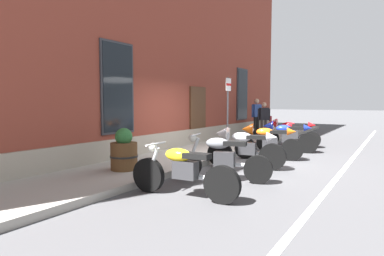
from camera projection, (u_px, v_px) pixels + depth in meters
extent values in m
plane|color=#424244|center=(225.00, 160.00, 9.76)|extent=(140.00, 140.00, 0.00)
cube|color=gray|center=(193.00, 154.00, 10.36)|extent=(27.23, 2.27, 0.15)
cube|color=silver|center=(342.00, 172.00, 8.06)|extent=(27.23, 0.12, 0.01)
cube|color=brown|center=(90.00, 10.00, 12.39)|extent=(21.23, 6.90, 10.39)
cube|color=gray|center=(165.00, 143.00, 10.92)|extent=(21.23, 0.10, 0.70)
cube|color=#2D2D33|center=(117.00, 88.00, 9.00)|extent=(1.22, 0.06, 2.52)
cube|color=black|center=(118.00, 88.00, 8.98)|extent=(1.10, 0.03, 2.40)
cube|color=#472B19|center=(198.00, 117.00, 12.65)|extent=(1.10, 0.08, 2.30)
cube|color=#2D2D33|center=(242.00, 94.00, 16.16)|extent=(1.22, 0.06, 2.52)
cube|color=black|center=(243.00, 94.00, 16.15)|extent=(1.10, 0.03, 2.40)
cylinder|color=black|center=(149.00, 175.00, 6.22)|extent=(0.16, 0.66, 0.65)
cylinder|color=black|center=(222.00, 185.00, 5.50)|extent=(0.16, 0.66, 0.65)
cylinder|color=silver|center=(153.00, 163.00, 6.16)|extent=(0.09, 0.31, 0.62)
cube|color=#28282B|center=(185.00, 170.00, 5.82)|extent=(0.25, 0.45, 0.32)
ellipsoid|color=gold|center=(178.00, 155.00, 5.87)|extent=(0.29, 0.54, 0.24)
cube|color=black|center=(197.00, 156.00, 5.69)|extent=(0.25, 0.49, 0.10)
cylinder|color=silver|center=(156.00, 144.00, 6.09)|extent=(0.62, 0.07, 0.04)
cylinder|color=silver|center=(203.00, 178.00, 5.79)|extent=(0.12, 0.45, 0.09)
sphere|color=silver|center=(153.00, 147.00, 6.13)|extent=(0.18, 0.18, 0.18)
cylinder|color=black|center=(188.00, 165.00, 7.34)|extent=(0.26, 0.61, 0.60)
cylinder|color=black|center=(258.00, 170.00, 6.85)|extent=(0.26, 0.61, 0.60)
cylinder|color=silver|center=(193.00, 153.00, 7.29)|extent=(0.15, 0.34, 0.69)
cube|color=#28282B|center=(224.00, 159.00, 7.07)|extent=(0.32, 0.48, 0.32)
ellipsoid|color=slate|center=(218.00, 143.00, 7.09)|extent=(0.38, 0.57, 0.24)
cube|color=black|center=(235.00, 143.00, 6.97)|extent=(0.33, 0.52, 0.10)
cylinder|color=silver|center=(196.00, 135.00, 7.23)|extent=(0.61, 0.18, 0.04)
cylinder|color=silver|center=(239.00, 165.00, 7.10)|extent=(0.20, 0.46, 0.09)
sphere|color=silver|center=(193.00, 138.00, 7.26)|extent=(0.18, 0.18, 0.18)
cylinder|color=black|center=(220.00, 154.00, 8.75)|extent=(0.23, 0.69, 0.68)
cylinder|color=black|center=(272.00, 157.00, 8.22)|extent=(0.23, 0.69, 0.68)
cylinder|color=silver|center=(223.00, 144.00, 8.69)|extent=(0.12, 0.32, 0.65)
cube|color=#28282B|center=(247.00, 148.00, 8.45)|extent=(0.29, 0.47, 0.32)
ellipsoid|color=silver|center=(242.00, 137.00, 8.49)|extent=(0.34, 0.56, 0.24)
cube|color=black|center=(256.00, 137.00, 8.34)|extent=(0.30, 0.51, 0.10)
cylinder|color=silver|center=(227.00, 130.00, 8.63)|extent=(0.62, 0.14, 0.04)
cylinder|color=silver|center=(260.00, 153.00, 8.46)|extent=(0.16, 0.46, 0.09)
cone|color=silver|center=(222.00, 133.00, 8.69)|extent=(0.41, 0.40, 0.36)
cone|color=silver|center=(272.00, 137.00, 8.19)|extent=(0.28, 0.30, 0.24)
cylinder|color=black|center=(245.00, 148.00, 9.93)|extent=(0.30, 0.65, 0.64)
cylinder|color=black|center=(292.00, 150.00, 9.56)|extent=(0.30, 0.65, 0.64)
cylinder|color=silver|center=(249.00, 139.00, 9.88)|extent=(0.16, 0.34, 0.68)
cube|color=#28282B|center=(270.00, 143.00, 9.72)|extent=(0.33, 0.48, 0.32)
ellipsoid|color=orange|center=(265.00, 132.00, 9.73)|extent=(0.40, 0.57, 0.24)
cube|color=black|center=(278.00, 132.00, 9.63)|extent=(0.35, 0.52, 0.10)
cylinder|color=silver|center=(252.00, 126.00, 9.83)|extent=(0.61, 0.21, 0.04)
cylinder|color=silver|center=(280.00, 147.00, 9.76)|extent=(0.21, 0.46, 0.09)
cone|color=orange|center=(247.00, 129.00, 9.87)|extent=(0.44, 0.43, 0.36)
cone|color=orange|center=(292.00, 132.00, 9.52)|extent=(0.30, 0.32, 0.24)
cylinder|color=black|center=(266.00, 142.00, 11.32)|extent=(0.32, 0.67, 0.66)
cylinder|color=black|center=(308.00, 143.00, 10.98)|extent=(0.32, 0.67, 0.66)
cylinder|color=silver|center=(269.00, 134.00, 11.27)|extent=(0.17, 0.33, 0.67)
cube|color=#28282B|center=(288.00, 138.00, 11.12)|extent=(0.34, 0.49, 0.32)
ellipsoid|color=#192D9E|center=(284.00, 128.00, 11.14)|extent=(0.41, 0.57, 0.24)
cube|color=black|center=(296.00, 128.00, 11.04)|extent=(0.36, 0.52, 0.10)
cylinder|color=silver|center=(272.00, 123.00, 11.22)|extent=(0.60, 0.22, 0.04)
cylinder|color=silver|center=(297.00, 141.00, 11.17)|extent=(0.22, 0.46, 0.09)
cone|color=#192D9E|center=(268.00, 126.00, 11.26)|extent=(0.45, 0.43, 0.36)
cone|color=#192D9E|center=(308.00, 128.00, 10.94)|extent=(0.31, 0.32, 0.24)
cylinder|color=black|center=(271.00, 138.00, 12.93)|extent=(0.18, 0.62, 0.61)
cylinder|color=black|center=(312.00, 140.00, 12.25)|extent=(0.18, 0.62, 0.61)
cylinder|color=silver|center=(274.00, 131.00, 12.86)|extent=(0.10, 0.34, 0.69)
cube|color=#28282B|center=(292.00, 134.00, 12.55)|extent=(0.26, 0.46, 0.32)
ellipsoid|color=red|center=(289.00, 125.00, 12.59)|extent=(0.31, 0.54, 0.24)
cube|color=black|center=(299.00, 125.00, 12.42)|extent=(0.27, 0.50, 0.10)
cylinder|color=silver|center=(276.00, 121.00, 12.79)|extent=(0.62, 0.10, 0.04)
cylinder|color=silver|center=(301.00, 138.00, 12.54)|extent=(0.14, 0.46, 0.09)
cone|color=red|center=(273.00, 123.00, 12.86)|extent=(0.39, 0.38, 0.36)
cone|color=red|center=(312.00, 125.00, 12.21)|extent=(0.27, 0.28, 0.24)
cylinder|color=#38332D|center=(262.00, 129.00, 14.70)|extent=(0.14, 0.14, 0.77)
cylinder|color=#38332D|center=(266.00, 128.00, 14.73)|extent=(0.14, 0.14, 0.77)
cube|color=black|center=(264.00, 114.00, 14.66)|extent=(0.42, 0.43, 0.55)
sphere|color=tan|center=(264.00, 105.00, 14.63)|extent=(0.21, 0.21, 0.21)
cylinder|color=black|center=(259.00, 114.00, 14.62)|extent=(0.09, 0.09, 0.52)
cylinder|color=black|center=(269.00, 114.00, 14.71)|extent=(0.09, 0.09, 0.52)
cube|color=maroon|center=(270.00, 119.00, 14.76)|extent=(0.14, 0.14, 0.24)
cylinder|color=black|center=(258.00, 126.00, 15.87)|extent=(0.14, 0.14, 0.86)
cylinder|color=black|center=(255.00, 126.00, 15.78)|extent=(0.14, 0.14, 0.86)
cube|color=#2D478C|center=(257.00, 111.00, 15.77)|extent=(0.45, 0.37, 0.61)
sphere|color=tan|center=(257.00, 101.00, 15.73)|extent=(0.23, 0.23, 0.23)
cylinder|color=#2D478C|center=(261.00, 111.00, 15.89)|extent=(0.09, 0.09, 0.58)
cylinder|color=#2D478C|center=(253.00, 111.00, 15.65)|extent=(0.09, 0.09, 0.58)
cylinder|color=#4C4C51|center=(228.00, 112.00, 11.48)|extent=(0.06, 0.06, 2.43)
cube|color=white|center=(228.00, 85.00, 11.40)|extent=(0.36, 0.03, 0.44)
cube|color=red|center=(229.00, 85.00, 11.39)|extent=(0.36, 0.01, 0.08)
cylinder|color=brown|center=(124.00, 156.00, 7.58)|extent=(0.61, 0.61, 0.63)
cylinder|color=black|center=(124.00, 156.00, 7.58)|extent=(0.64, 0.64, 0.04)
sphere|color=#28602D|center=(124.00, 137.00, 7.54)|extent=(0.40, 0.40, 0.40)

